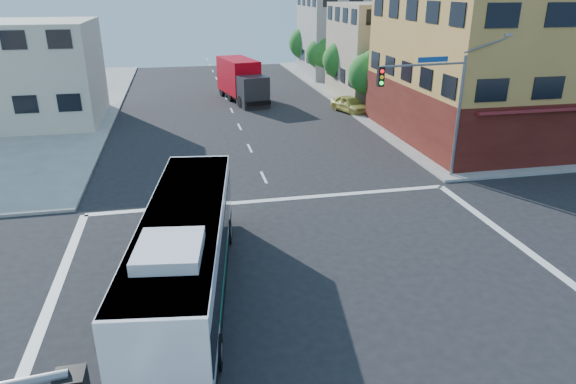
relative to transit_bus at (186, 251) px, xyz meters
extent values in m
plane|color=black|center=(4.65, -1.33, -1.80)|extent=(120.00, 120.00, 0.00)
cube|color=gray|center=(39.65, 33.67, -1.72)|extent=(50.00, 50.00, 0.15)
cube|color=#C28F45|center=(24.65, 17.17, 5.20)|extent=(18.00, 15.00, 14.00)
cube|color=#571C14|center=(24.65, 17.17, 0.20)|extent=(18.09, 15.08, 4.00)
cube|color=tan|center=(21.65, 32.67, 2.70)|extent=(12.00, 10.00, 9.00)
cube|color=gray|center=(21.65, 46.67, 3.20)|extent=(12.00, 10.00, 10.00)
cube|color=beige|center=(-12.35, 28.67, 2.20)|extent=(12.00, 10.00, 8.00)
cylinder|color=slate|center=(15.45, 9.47, 1.70)|extent=(0.18, 0.18, 7.00)
cylinder|color=slate|center=(12.95, 9.22, 4.80)|extent=(5.01, 0.62, 0.12)
cube|color=black|center=(10.45, 8.97, 4.30)|extent=(0.32, 0.30, 1.00)
sphere|color=#FF0C0C|center=(10.45, 8.80, 4.60)|extent=(0.20, 0.20, 0.20)
sphere|color=yellow|center=(10.45, 8.80, 4.30)|extent=(0.20, 0.20, 0.20)
sphere|color=#19FF33|center=(10.45, 8.80, 4.00)|extent=(0.20, 0.20, 0.20)
cube|color=navy|center=(13.45, 9.27, 5.05)|extent=(1.80, 0.22, 0.28)
cube|color=gray|center=(17.95, 9.72, 6.20)|extent=(0.50, 0.22, 0.14)
cylinder|color=#382114|center=(16.45, 26.67, -0.83)|extent=(0.28, 0.28, 1.92)
sphere|color=#1B5E21|center=(16.45, 26.67, 1.57)|extent=(3.60, 3.60, 3.60)
sphere|color=#1B5E21|center=(16.85, 26.37, 2.47)|extent=(2.52, 2.52, 2.52)
cylinder|color=#382114|center=(16.45, 34.67, -0.80)|extent=(0.28, 0.28, 1.99)
sphere|color=#1B5E21|center=(16.45, 34.67, 1.72)|extent=(3.80, 3.80, 3.80)
sphere|color=#1B5E21|center=(16.85, 34.37, 2.67)|extent=(2.66, 2.66, 2.66)
cylinder|color=#382114|center=(16.45, 42.67, -0.85)|extent=(0.28, 0.28, 1.89)
sphere|color=#1B5E21|center=(16.45, 42.67, 1.45)|extent=(3.40, 3.40, 3.40)
sphere|color=#1B5E21|center=(16.85, 42.37, 2.30)|extent=(2.38, 2.38, 2.38)
cylinder|color=#382114|center=(16.45, 50.67, -0.78)|extent=(0.28, 0.28, 2.03)
sphere|color=#1B5E21|center=(16.45, 50.67, 1.83)|extent=(4.00, 4.00, 4.00)
sphere|color=#1B5E21|center=(16.85, 50.37, 2.83)|extent=(2.80, 2.80, 2.80)
cube|color=black|center=(0.00, 0.02, -1.23)|extent=(4.32, 12.66, 0.46)
cube|color=white|center=(0.00, 0.02, 0.04)|extent=(4.31, 12.63, 2.94)
cube|color=black|center=(0.00, 0.02, 0.22)|extent=(4.31, 12.27, 1.29)
cube|color=black|center=(0.84, 6.09, 0.11)|extent=(2.41, 0.39, 1.39)
cube|color=#E5590C|center=(0.85, 6.12, 1.14)|extent=(1.96, 0.32, 0.29)
cube|color=white|center=(0.00, 0.02, 1.44)|extent=(4.22, 12.38, 0.12)
cube|color=white|center=(-0.42, -3.05, 1.69)|extent=(2.14, 2.50, 0.37)
cube|color=#0B684A|center=(-1.38, -0.31, -0.71)|extent=(0.80, 5.63, 0.29)
cube|color=#0B684A|center=(1.25, -0.67, -0.71)|extent=(0.80, 5.63, 0.29)
cylinder|color=black|center=(-0.67, 4.12, -1.26)|extent=(0.45, 1.11, 1.07)
cylinder|color=#99999E|center=(-0.82, 4.14, -1.26)|extent=(0.11, 0.54, 0.54)
cylinder|color=black|center=(1.77, 3.78, -1.26)|extent=(0.45, 1.11, 1.07)
cylinder|color=#99999E|center=(1.91, 3.76, -1.26)|extent=(0.11, 0.54, 0.54)
cylinder|color=black|center=(-1.76, -3.74, -1.26)|extent=(0.45, 1.11, 1.07)
cylinder|color=#99999E|center=(-1.91, -3.72, -1.26)|extent=(0.11, 0.54, 0.54)
cylinder|color=black|center=(0.68, -4.07, -1.26)|extent=(0.45, 1.11, 1.07)
cylinder|color=#99999E|center=(0.82, -4.09, -1.26)|extent=(0.11, 0.54, 0.54)
cube|color=#222227|center=(6.77, 30.71, -0.38)|extent=(2.94, 2.85, 2.83)
cube|color=black|center=(6.98, 29.70, 0.05)|extent=(2.25, 0.55, 1.09)
cube|color=#BD0210|center=(5.93, 34.76, 0.49)|extent=(3.80, 6.50, 3.26)
cube|color=black|center=(6.19, 33.48, -1.20)|extent=(4.12, 9.01, 0.33)
cylinder|color=black|center=(5.61, 30.70, -1.25)|extent=(0.52, 1.13, 1.09)
cylinder|color=black|center=(7.84, 31.16, -1.25)|extent=(0.52, 1.13, 1.09)
cylinder|color=black|center=(4.96, 33.78, -1.25)|extent=(0.52, 1.13, 1.09)
cylinder|color=black|center=(7.20, 34.25, -1.25)|extent=(0.52, 1.13, 1.09)
cylinder|color=black|center=(4.41, 36.45, -1.25)|extent=(0.52, 1.13, 1.09)
cylinder|color=black|center=(6.65, 36.91, -1.25)|extent=(0.52, 1.13, 1.09)
imported|color=#C2B950|center=(14.92, 26.84, -1.07)|extent=(3.01, 4.57, 1.45)
camera|label=1|loc=(0.24, -16.35, 8.62)|focal=32.00mm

